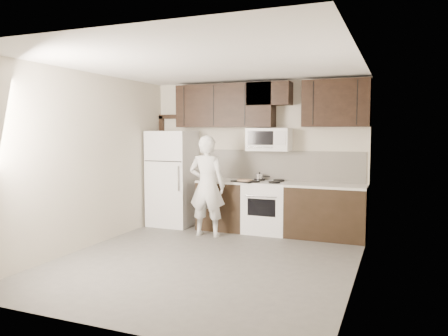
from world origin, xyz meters
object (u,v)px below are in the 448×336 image
Objects in this scene: stove at (266,207)px; microwave at (269,140)px; refrigerator at (173,178)px; person at (207,186)px.

microwave reaches higher than stove.
microwave is at bearing 5.15° from refrigerator.
microwave is 1.38m from person.
person is at bearing -29.68° from refrigerator.
person is (-0.88, -0.60, 0.41)m from stove.
stove is 1.14m from person.
person is (0.97, -0.55, -0.03)m from refrigerator.
microwave reaches higher than refrigerator.
stove is at bearing -151.11° from person.
stove is 1.20m from microwave.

